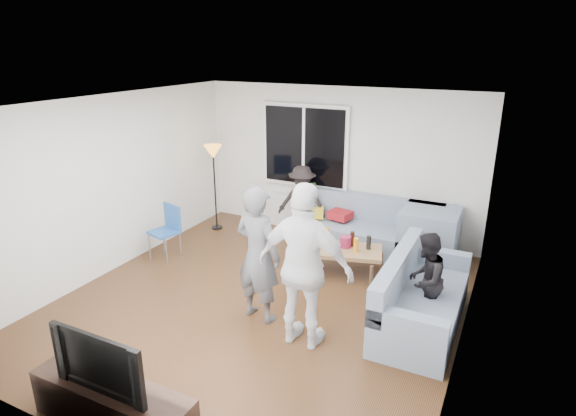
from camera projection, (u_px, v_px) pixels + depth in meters
The scene contains 32 objects.
floor at pixel (262, 302), 6.39m from camera, with size 5.00×5.50×0.04m, color #56351C.
ceiling at pixel (257, 102), 5.53m from camera, with size 5.00×5.50×0.04m, color white.
wall_back at pixel (338, 163), 8.31m from camera, with size 5.00×0.04×2.60m, color silver.
wall_front at pixel (80, 318), 3.61m from camera, with size 5.00×0.04×2.60m, color silver.
wall_left at pixel (110, 185), 7.01m from camera, with size 0.04×5.50×2.60m, color silver.
wall_right at pixel (473, 245), 4.91m from camera, with size 0.04×5.50×2.60m, color silver.
window_frame at pixel (305, 146), 8.41m from camera, with size 1.62×0.06×1.47m, color white.
window_glass at pixel (304, 146), 8.37m from camera, with size 1.50×0.02×1.35m, color black.
window_mullion at pixel (304, 147), 8.36m from camera, with size 0.05×0.03×1.35m, color white.
radiator at pixel (303, 213), 8.78m from camera, with size 1.30×0.12×0.62m, color silver.
potted_plant at pixel (312, 190), 8.53m from camera, with size 0.18×0.14×0.32m, color #356227.
vase at pixel (297, 192), 8.67m from camera, with size 0.18×0.18×0.19m, color white.
sofa_back_section at pixel (368, 225), 7.86m from camera, with size 2.30×0.85×0.85m, color gray, non-canonical shape.
sofa_right_section at pixel (424, 292), 5.75m from camera, with size 0.85×2.00×0.85m, color gray, non-canonical shape.
sofa_corner at pixel (429, 236), 7.44m from camera, with size 0.85×0.85×0.85m, color gray.
cushion_yellow at pixel (313, 212), 8.22m from camera, with size 0.38×0.32×0.14m, color gold.
cushion_red at pixel (340, 215), 8.10m from camera, with size 0.36×0.30×0.13m, color maroon.
coffee_table at pixel (344, 261), 7.09m from camera, with size 1.10×0.60×0.40m, color #A27E4E.
pitcher at pixel (346, 242), 7.06m from camera, with size 0.17×0.17×0.17m, color #981B47.
side_chair at pixel (164, 233), 7.54m from camera, with size 0.40×0.40×0.86m, color #24549C, non-canonical shape.
floor_lamp at pixel (215, 188), 8.65m from camera, with size 0.32×0.32×1.56m, color #FD9A30, non-canonical shape.
player_left at pixel (258, 255), 5.74m from camera, with size 0.63×0.41×1.72m, color #4D4D52.
player_right at pixel (305, 267), 5.20m from camera, with size 1.12×0.47×1.91m, color silver.
spectator_right at pixel (425, 280), 5.70m from camera, with size 0.57×0.45×1.18m, color black.
spectator_back at pixel (302, 202), 8.32m from camera, with size 0.84×0.48×1.29m, color black.
tv_console at pixel (113, 406), 4.24m from camera, with size 1.60×0.40×0.44m, color #35231A.
television at pixel (106, 358), 4.07m from camera, with size 0.99×0.13×0.57m, color black.
bottle_a at pixel (328, 235), 7.23m from camera, with size 0.07×0.07×0.23m, color orange.
bottle_e at pixel (369, 243), 6.99m from camera, with size 0.07×0.07×0.21m, color black.
bottle_c at pixel (352, 239), 7.09m from camera, with size 0.07×0.07×0.23m, color black.
bottle_b at pixel (332, 244), 6.91m from camera, with size 0.08×0.08×0.22m, color #17831A.
bottle_d at pixel (356, 245), 6.87m from camera, with size 0.07×0.07×0.22m, color orange.
Camera 1 is at (2.80, -4.89, 3.27)m, focal length 29.77 mm.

